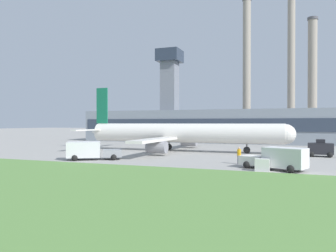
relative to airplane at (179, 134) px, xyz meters
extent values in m
plane|color=#999691|center=(0.79, 0.09, -2.73)|extent=(400.00, 400.00, 0.00)
cube|color=gray|center=(0.79, 26.54, 0.89)|extent=(63.72, 13.07, 7.23)
cube|color=#2D3847|center=(0.79, 19.96, 1.25)|extent=(62.45, 0.16, 2.60)
cube|color=slate|center=(-11.52, 26.54, 6.83)|extent=(3.65, 3.65, 19.12)
cube|color=#283342|center=(-11.52, 26.54, 17.85)|extent=(5.47, 5.47, 2.92)
cylinder|color=gray|center=(3.58, 51.39, 17.56)|extent=(2.31, 2.31, 40.57)
cylinder|color=#4C4C51|center=(3.58, 51.39, 38.19)|extent=(2.66, 2.66, 0.69)
cylinder|color=gray|center=(15.94, 55.02, 18.06)|extent=(2.14, 2.14, 41.58)
cylinder|color=gray|center=(21.76, 57.05, 14.52)|extent=(2.59, 2.59, 34.49)
cylinder|color=#4C4C51|center=(21.76, 57.05, 32.15)|extent=(2.98, 2.98, 0.78)
cylinder|color=white|center=(0.52, 0.00, 0.09)|extent=(29.81, 2.93, 2.93)
sphere|color=white|center=(15.42, 0.00, 0.09)|extent=(2.78, 2.78, 2.78)
cone|color=white|center=(-14.38, 0.00, 0.09)|extent=(3.22, 2.78, 2.78)
cube|color=#146647|center=(-13.77, 0.00, 4.55)|extent=(2.05, 0.24, 5.98)
cube|color=white|center=(-13.80, -3.89, 0.53)|extent=(0.97, 7.78, 0.20)
cube|color=white|center=(-13.80, 3.89, 0.53)|extent=(0.97, 7.78, 0.20)
cube|color=white|center=(-0.97, -7.07, -0.64)|extent=(2.17, 12.96, 0.36)
cube|color=white|center=(-0.97, 7.07, -0.64)|extent=(2.17, 12.96, 0.36)
cylinder|color=gray|center=(-0.67, -7.30, -1.61)|extent=(2.72, 1.64, 1.64)
cylinder|color=gray|center=(-0.67, 7.30, -1.61)|extent=(2.72, 1.64, 1.64)
cylinder|color=#59595B|center=(10.21, 0.00, -1.44)|extent=(0.20, 0.20, 1.60)
sphere|color=black|center=(10.21, 0.00, -2.23)|extent=(0.99, 0.99, 0.99)
cylinder|color=#59595B|center=(-2.46, -2.06, -1.44)|extent=(0.20, 0.20, 1.60)
sphere|color=black|center=(-2.46, -2.06, -2.23)|extent=(0.99, 0.99, 0.99)
cylinder|color=#59595B|center=(-2.46, 2.06, -1.44)|extent=(0.20, 0.20, 1.60)
sphere|color=black|center=(-2.46, 2.06, -2.23)|extent=(0.99, 0.99, 0.99)
cube|color=#232328|center=(19.70, -1.06, -1.69)|extent=(3.13, 1.88, 1.44)
cube|color=black|center=(19.70, -1.06, -0.72)|extent=(1.12, 1.27, 0.50)
sphere|color=black|center=(20.74, -1.93, -2.38)|extent=(0.70, 0.70, 0.70)
sphere|color=black|center=(20.80, -0.27, -2.38)|extent=(0.70, 0.70, 0.70)
sphere|color=black|center=(18.60, -1.84, -2.38)|extent=(0.70, 0.70, 0.70)
sphere|color=black|center=(18.67, -0.18, -2.38)|extent=(0.70, 0.70, 0.70)
cube|color=white|center=(12.70, -14.82, -1.99)|extent=(2.73, 2.65, 0.85)
cube|color=silver|center=(15.67, -16.02, -1.51)|extent=(4.14, 3.22, 1.80)
sphere|color=black|center=(12.91, -13.88, -2.38)|extent=(0.70, 0.70, 0.70)
sphere|color=black|center=(12.20, -15.64, -2.38)|extent=(0.70, 0.70, 0.70)
sphere|color=black|center=(16.87, -15.48, -2.38)|extent=(0.70, 0.70, 0.70)
sphere|color=black|center=(16.16, -17.24, -2.38)|extent=(0.70, 0.70, 0.70)
cube|color=gray|center=(-3.93, -13.38, -1.98)|extent=(3.02, 3.01, 0.86)
cube|color=silver|center=(-6.77, -15.11, -1.50)|extent=(4.37, 3.83, 1.83)
sphere|color=black|center=(-3.26, -14.18, -2.38)|extent=(0.70, 0.70, 0.70)
sphere|color=black|center=(-4.34, -12.42, -2.38)|extent=(0.70, 0.70, 0.70)
sphere|color=black|center=(-7.04, -16.49, -2.38)|extent=(0.70, 0.70, 0.70)
sphere|color=black|center=(-8.12, -14.72, -2.38)|extent=(0.70, 0.70, 0.70)
cylinder|color=#23283D|center=(11.01, -12.56, -2.29)|extent=(0.33, 0.33, 0.88)
cylinder|color=#F2A514|center=(11.01, -12.56, -1.50)|extent=(0.42, 0.42, 0.70)
sphere|color=tan|center=(11.01, -12.56, -1.03)|extent=(0.24, 0.24, 0.24)
cube|color=black|center=(16.75, -8.64, -2.71)|extent=(0.66, 0.66, 0.03)
cone|color=orange|center=(16.75, -8.64, -2.37)|extent=(0.47, 0.47, 0.71)
cube|color=silver|center=(13.75, -17.02, -2.17)|extent=(1.26, 0.77, 1.12)
camera|label=1|loc=(16.29, -47.66, 1.64)|focal=35.00mm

